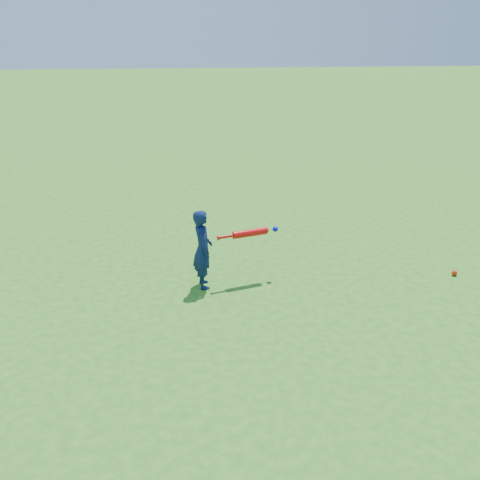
{
  "coord_description": "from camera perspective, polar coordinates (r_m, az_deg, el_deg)",
  "views": [
    {
      "loc": [
        -0.91,
        -5.95,
        3.03
      ],
      "look_at": [
        -0.18,
        0.26,
        0.55
      ],
      "focal_mm": 40.0,
      "sensor_mm": 36.0,
      "label": 1
    }
  ],
  "objects": [
    {
      "name": "ground",
      "position": [
        6.74,
        1.76,
        -5.08
      ],
      "size": [
        80.0,
        80.0,
        0.0
      ],
      "primitive_type": "plane",
      "color": "#2D731B",
      "rests_on": "ground"
    },
    {
      "name": "ground_ball_red",
      "position": [
        7.58,
        21.91,
        -3.28
      ],
      "size": [
        0.07,
        0.07,
        0.07
      ],
      "primitive_type": "sphere",
      "color": "red",
      "rests_on": "ground"
    },
    {
      "name": "bat_swing",
      "position": [
        6.71,
        1.29,
        0.79
      ],
      "size": [
        0.8,
        0.29,
        0.09
      ],
      "rotation": [
        0.0,
        0.0,
        0.29
      ],
      "color": "red",
      "rests_on": "ground"
    },
    {
      "name": "child",
      "position": [
        6.59,
        -4.0,
        -0.98
      ],
      "size": [
        0.29,
        0.39,
        1.01
      ],
      "primitive_type": "imported",
      "rotation": [
        0.0,
        0.0,
        1.7
      ],
      "color": "#0E1943",
      "rests_on": "ground"
    }
  ]
}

